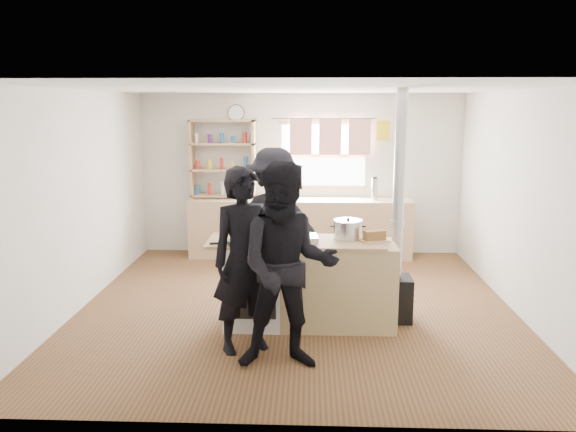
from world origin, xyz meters
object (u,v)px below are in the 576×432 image
object	(u,v)px
person_near_left	(245,261)
person_far	(274,223)
stockpot_counter	(348,229)
stockpot_stove	(262,230)
skillet_greens	(244,242)
bread_board	(374,237)
thermos	(374,189)
cooking_island	(309,283)
roast_tray	(300,238)
flue_heater	(396,262)
person_near_right	(288,267)

from	to	relation	value
person_near_left	person_far	distance (m)	1.59
stockpot_counter	person_near_left	world-z (taller)	person_near_left
stockpot_stove	person_near_left	bearing A→B (deg)	-96.92
skillet_greens	person_far	world-z (taller)	person_far
stockpot_stove	bread_board	xyz separation A→B (m)	(1.18, -0.18, -0.02)
bread_board	thermos	bearing A→B (deg)	83.67
cooking_island	person_near_left	bearing A→B (deg)	-133.11
roast_tray	stockpot_counter	bearing A→B (deg)	16.76
cooking_island	stockpot_counter	xyz separation A→B (m)	(0.41, 0.09, 0.57)
stockpot_stove	person_near_left	distance (m)	0.81
flue_heater	stockpot_stove	bearing A→B (deg)	-179.35
thermos	stockpot_stove	world-z (taller)	thermos
skillet_greens	bread_board	xyz separation A→B (m)	(1.33, 0.17, 0.02)
stockpot_stove	person_near_left	world-z (taller)	person_near_left
cooking_island	person_far	xyz separation A→B (m)	(-0.43, 0.93, 0.45)
thermos	person_near_right	world-z (taller)	person_near_right
thermos	stockpot_counter	world-z (taller)	thermos
thermos	bread_board	xyz separation A→B (m)	(-0.31, -2.80, -0.08)
cooking_island	skillet_greens	distance (m)	0.85
roast_tray	flue_heater	size ratio (longest dim) A/B	0.15
stockpot_stove	bread_board	world-z (taller)	stockpot_stove
skillet_greens	thermos	bearing A→B (deg)	61.04
person_near_right	flue_heater	bearing A→B (deg)	42.52
person_near_right	cooking_island	bearing A→B (deg)	75.98
person_near_left	skillet_greens	bearing A→B (deg)	69.68
roast_tray	person_near_right	xyz separation A→B (m)	(-0.09, -0.92, -0.04)
person_near_left	person_near_right	world-z (taller)	person_near_right
person_near_right	person_far	distance (m)	1.93
cooking_island	stockpot_counter	size ratio (longest dim) A/B	6.38
roast_tray	person_near_left	distance (m)	0.77
thermos	roast_tray	distance (m)	3.03
thermos	stockpot_stove	bearing A→B (deg)	-119.65
bread_board	stockpot_counter	bearing A→B (deg)	156.86
thermos	bread_board	world-z (taller)	thermos
person_far	cooking_island	bearing A→B (deg)	119.42
person_near_left	flue_heater	bearing A→B (deg)	0.03
cooking_island	stockpot_stove	distance (m)	0.76
cooking_island	skillet_greens	bearing A→B (deg)	-163.06
person_far	stockpot_counter	bearing A→B (deg)	139.39
stockpot_counter	person_near_right	world-z (taller)	person_near_right
skillet_greens	person_near_right	xyz separation A→B (m)	(0.47, -0.78, -0.03)
person_near_left	person_near_right	distance (m)	0.54
bread_board	roast_tray	bearing A→B (deg)	-177.19
stockpot_stove	skillet_greens	bearing A→B (deg)	-113.57
thermos	skillet_greens	bearing A→B (deg)	-118.96
bread_board	person_near_left	size ratio (longest dim) A/B	0.19
stockpot_stove	roast_tray	bearing A→B (deg)	-28.03
stockpot_counter	person_far	distance (m)	1.20
roast_tray	bread_board	world-z (taller)	bread_board
stockpot_counter	bread_board	world-z (taller)	stockpot_counter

